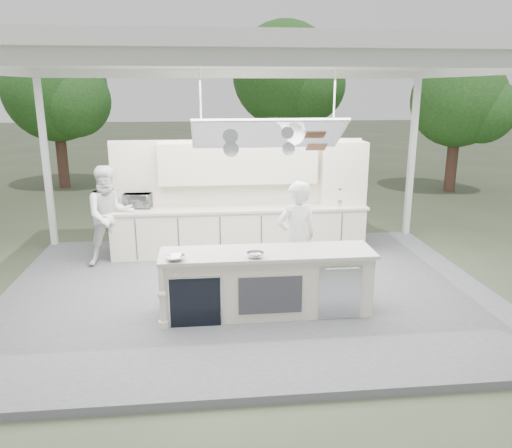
{
  "coord_description": "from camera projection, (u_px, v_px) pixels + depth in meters",
  "views": [
    {
      "loc": [
        -0.68,
        -7.68,
        3.35
      ],
      "look_at": [
        0.17,
        0.4,
        1.13
      ],
      "focal_mm": 35.0,
      "sensor_mm": 36.0,
      "label": 1
    }
  ],
  "objects": [
    {
      "name": "back_counter",
      "position": [
        240.0,
        230.0,
        9.99
      ],
      "size": [
        5.08,
        0.72,
        0.95
      ],
      "color": "white",
      "rests_on": "stage_deck"
    },
    {
      "name": "sous_chef",
      "position": [
        110.0,
        215.0,
        9.29
      ],
      "size": [
        1.1,
        0.99,
        1.87
      ],
      "primitive_type": "imported",
      "rotation": [
        0.0,
        0.0,
        0.37
      ],
      "color": "white",
      "rests_on": "stage_deck"
    },
    {
      "name": "tent",
      "position": [
        248.0,
        63.0,
        7.33
      ],
      "size": [
        8.2,
        6.2,
        3.86
      ],
      "color": "white",
      "rests_on": "ground"
    },
    {
      "name": "head_chef",
      "position": [
        296.0,
        238.0,
        7.9
      ],
      "size": [
        0.77,
        0.61,
        1.85
      ],
      "primitive_type": "imported",
      "rotation": [
        0.0,
        0.0,
        3.41
      ],
      "color": "white",
      "rests_on": "stage_deck"
    },
    {
      "name": "back_wall_unit",
      "position": [
        261.0,
        180.0,
        9.98
      ],
      "size": [
        5.05,
        0.48,
        2.25
      ],
      "color": "white",
      "rests_on": "stage_deck"
    },
    {
      "name": "tree_cluster",
      "position": [
        217.0,
        90.0,
        16.81
      ],
      "size": [
        19.55,
        9.4,
        5.85
      ],
      "color": "brown",
      "rests_on": "ground"
    },
    {
      "name": "stage_deck",
      "position": [
        248.0,
        292.0,
        8.31
      ],
      "size": [
        8.0,
        6.0,
        0.12
      ],
      "primitive_type": "cube",
      "color": "slate",
      "rests_on": "ground"
    },
    {
      "name": "ground",
      "position": [
        248.0,
        296.0,
        8.33
      ],
      "size": [
        90.0,
        90.0,
        0.0
      ],
      "primitive_type": "plane",
      "color": "#485037",
      "rests_on": "ground"
    },
    {
      "name": "demo_island",
      "position": [
        266.0,
        282.0,
        7.31
      ],
      "size": [
        3.1,
        0.79,
        0.95
      ],
      "color": "white",
      "rests_on": "stage_deck"
    },
    {
      "name": "toaster_oven",
      "position": [
        138.0,
        200.0,
        9.8
      ],
      "size": [
        0.58,
        0.44,
        0.29
      ],
      "primitive_type": "imported",
      "rotation": [
        0.0,
        0.0,
        -0.18
      ],
      "color": "#BABCC1",
      "rests_on": "back_counter"
    },
    {
      "name": "bowl_large",
      "position": [
        176.0,
        258.0,
        6.82
      ],
      "size": [
        0.31,
        0.31,
        0.07
      ],
      "primitive_type": "imported",
      "rotation": [
        0.0,
        0.0,
        0.18
      ],
      "color": "#B3B6BA",
      "rests_on": "demo_island"
    },
    {
      "name": "bowl_small",
      "position": [
        255.0,
        255.0,
        6.93
      ],
      "size": [
        0.28,
        0.28,
        0.08
      ],
      "primitive_type": "imported",
      "rotation": [
        0.0,
        0.0,
        0.16
      ],
      "color": "#B8BABF",
      "rests_on": "demo_island"
    }
  ]
}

